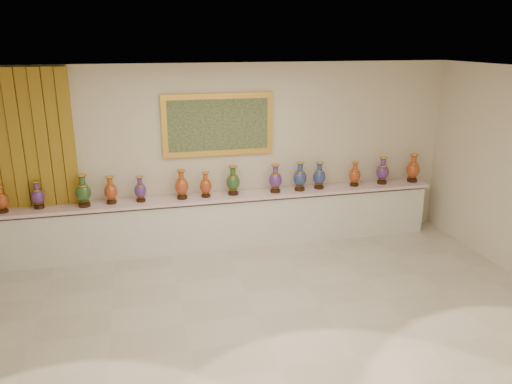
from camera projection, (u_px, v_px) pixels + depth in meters
The scene contains 17 objects.
ground at pixel (255, 315), 6.34m from camera, with size 8.00×8.00×0.00m, color beige.
room at pixel (54, 161), 7.56m from camera, with size 8.00×8.00×8.00m.
counter at pixel (223, 222), 8.31m from camera, with size 7.28×0.48×0.90m.
vase_0 at pixel (2, 201), 7.32m from camera, with size 0.19×0.19×0.41m.
vase_1 at pixel (38, 196), 7.50m from camera, with size 0.21×0.21×0.43m.
vase_2 at pixel (83, 192), 7.57m from camera, with size 0.31×0.31×0.50m.
vase_3 at pixel (111, 191), 7.72m from camera, with size 0.23×0.23×0.43m.
vase_4 at pixel (140, 190), 7.81m from camera, with size 0.22×0.22×0.41m.
vase_5 at pixel (182, 186), 7.94m from camera, with size 0.23×0.23×0.47m.
vase_6 at pixel (206, 186), 8.04m from camera, with size 0.20×0.20×0.41m.
vase_7 at pixel (233, 182), 8.15m from camera, with size 0.26×0.26×0.48m.
vase_8 at pixel (275, 180), 8.28m from camera, with size 0.28×0.28×0.48m.
vase_9 at pixel (300, 178), 8.38m from camera, with size 0.29×0.29×0.49m.
vase_10 at pixel (319, 177), 8.49m from camera, with size 0.25×0.25×0.46m.
vase_11 at pixel (355, 175), 8.64m from camera, with size 0.26×0.26×0.43m.
vase_12 at pixel (383, 172), 8.77m from camera, with size 0.27×0.27×0.48m.
vase_13 at pixel (413, 169), 8.89m from camera, with size 0.25×0.25×0.51m.
Camera 1 is at (-1.32, -5.43, 3.37)m, focal length 35.00 mm.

